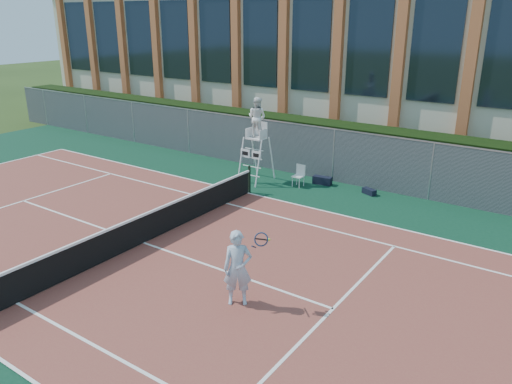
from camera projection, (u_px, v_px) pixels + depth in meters
The scene contains 12 objects.
ground at pixel (144, 244), 15.23m from camera, with size 120.00×120.00×0.00m, color #233814.
apron at pixel (167, 232), 16.00m from camera, with size 36.00×20.00×0.01m, color #0B3220.
tennis_court at pixel (143, 243), 15.22m from camera, with size 23.77×10.97×0.02m, color brown.
tennis_net at pixel (142, 227), 15.05m from camera, with size 0.10×11.30×1.10m.
fence at pixel (292, 149), 21.68m from camera, with size 40.00×0.06×2.20m, color #595E60, non-canonical shape.
hedge at pixel (305, 143), 22.61m from camera, with size 40.00×1.40×2.20m, color black.
building at pixel (377, 62), 27.76m from camera, with size 45.00×10.60×8.22m.
umpire_chair at pixel (257, 120), 20.17m from camera, with size 0.99×1.52×3.55m.
plastic_chair at pixel (299, 174), 20.19m from camera, with size 0.43×0.43×0.88m.
sports_bag_near at pixel (322, 180), 20.50m from camera, with size 0.77×0.31×0.33m, color black.
sports_bag_far at pixel (369, 191), 19.36m from camera, with size 0.56×0.24×0.22m, color black.
tennis_player at pixel (238, 268), 11.74m from camera, with size 1.09×0.85×1.87m.
Camera 1 is at (10.69, -9.42, 6.59)m, focal length 35.00 mm.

